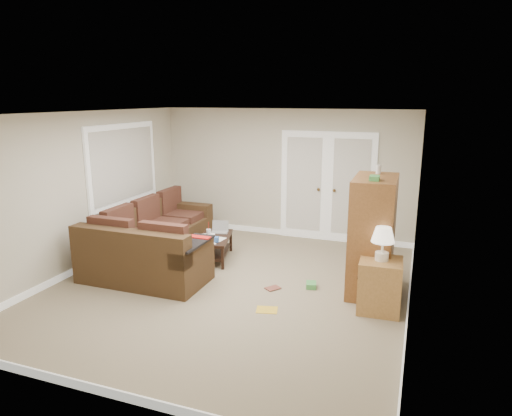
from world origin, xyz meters
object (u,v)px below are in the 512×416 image
at_px(coffee_table, 215,247).
at_px(tv_armoire, 372,235).
at_px(side_cabinet, 380,281).
at_px(sectional_sofa, 153,244).

xyz_separation_m(coffee_table, tv_armoire, (2.64, -0.43, 0.62)).
distance_m(coffee_table, side_cabinet, 3.01).
bearing_deg(tv_armoire, sectional_sofa, -178.56).
bearing_deg(coffee_table, tv_armoire, -24.09).
bearing_deg(side_cabinet, tv_armoire, 104.72).
distance_m(sectional_sofa, side_cabinet, 3.72).
xyz_separation_m(sectional_sofa, side_cabinet, (3.69, -0.48, 0.06)).
relative_size(coffee_table, side_cabinet, 0.96).
distance_m(coffee_table, tv_armoire, 2.74).
bearing_deg(side_cabinet, coffee_table, 157.29).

